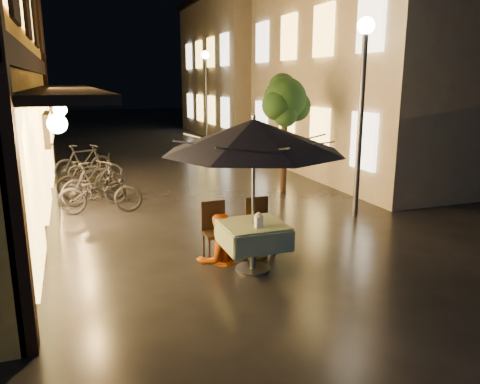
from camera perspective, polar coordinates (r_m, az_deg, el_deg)
name	(u,v)px	position (r m, az deg, el deg)	size (l,w,h in m)	color
ground	(267,266)	(7.76, 3.30, -8.97)	(90.00, 90.00, 0.00)	black
east_building_near	(400,66)	(16.69, 18.98, 14.29)	(7.30, 9.30, 6.80)	#B0A38D
east_building_far	(264,67)	(26.68, 2.96, 14.93)	(7.30, 10.30, 7.30)	#B0A38D
street_tree	(285,102)	(12.30, 5.55, 10.88)	(1.43, 1.20, 3.15)	black
streetlamp_near	(363,82)	(10.39, 14.73, 12.79)	(0.36, 0.36, 4.23)	#59595E
streetlamp_far	(206,81)	(21.40, -4.20, 13.30)	(0.36, 0.36, 4.23)	#59595E
cafe_table	(253,235)	(7.39, 1.60, -5.27)	(0.99, 0.99, 0.78)	#59595E
patio_umbrella	(254,136)	(7.05, 1.68, 6.84)	(2.81, 2.81, 2.46)	#59595E
cafe_chair_left	(215,227)	(7.94, -3.06, -4.31)	(0.42, 0.42, 0.97)	black
cafe_chair_right	(259,222)	(8.20, 2.31, -3.73)	(0.42, 0.42, 0.97)	black
table_lantern	(259,219)	(7.09, 2.29, -3.28)	(0.16, 0.16, 0.25)	white
person_orange	(218,215)	(7.69, -2.64, -2.81)	(0.79, 0.61, 1.62)	#C14B05
person_yellow	(259,218)	(7.98, 2.27, -3.13)	(0.88, 0.51, 1.37)	yellow
bicycle_0	(100,192)	(11.05, -16.68, -0.05)	(0.65, 1.86, 0.98)	black
bicycle_1	(95,183)	(11.98, -17.24, 1.09)	(0.49, 1.73, 1.04)	#222328
bicycle_2	(93,188)	(11.93, -17.44, 0.50)	(0.55, 1.57, 0.82)	black
bicycle_3	(87,178)	(12.81, -18.11, 1.59)	(0.45, 1.58, 0.95)	black
bicycle_4	(95,168)	(14.58, -17.26, 2.79)	(0.55, 1.58, 0.83)	black
bicycle_5	(83,162)	(14.98, -18.55, 3.47)	(0.51, 1.81, 1.09)	black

